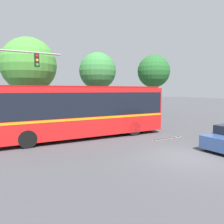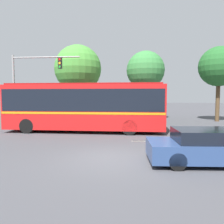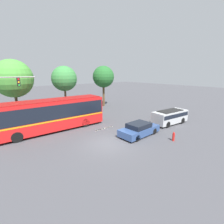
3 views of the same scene
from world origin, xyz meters
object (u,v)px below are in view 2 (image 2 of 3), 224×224
at_px(city_bus, 84,104).
at_px(traffic_light_pole, 30,78).
at_px(sedan_foreground, 207,147).
at_px(street_tree_left, 78,69).
at_px(street_tree_centre, 146,70).
at_px(street_tree_right, 219,67).

distance_m(city_bus, traffic_light_pole, 6.03).
xyz_separation_m(sedan_foreground, traffic_light_pole, (-11.25, 9.27, 3.43)).
relative_size(city_bus, sedan_foreground, 2.48).
distance_m(city_bus, street_tree_left, 8.66).
height_order(street_tree_centre, street_tree_right, street_tree_right).
bearing_deg(street_tree_left, traffic_light_pole, -118.73).
bearing_deg(street_tree_left, city_bus, -73.46).
distance_m(traffic_light_pole, street_tree_right, 17.77).
xyz_separation_m(street_tree_left, street_tree_right, (14.21, -0.40, -0.00)).
relative_size(street_tree_left, street_tree_right, 1.07).
distance_m(street_tree_centre, street_tree_right, 7.16).
bearing_deg(sedan_foreground, city_bus, 129.25).
bearing_deg(traffic_light_pole, street_tree_right, 15.71).
bearing_deg(sedan_foreground, street_tree_centre, 92.33).
bearing_deg(street_tree_left, sedan_foreground, -59.84).
distance_m(city_bus, sedan_foreground, 9.29).
bearing_deg(street_tree_right, traffic_light_pole, -164.29).
distance_m(sedan_foreground, traffic_light_pole, 14.97).
relative_size(street_tree_centre, street_tree_right, 0.98).
relative_size(traffic_light_pole, street_tree_centre, 0.82).
xyz_separation_m(city_bus, street_tree_right, (11.95, 7.22, 3.46)).
bearing_deg(city_bus, traffic_light_pole, -24.35).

